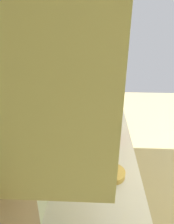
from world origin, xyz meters
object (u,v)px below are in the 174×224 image
object	(u,v)px
oven_range	(97,102)
kettle	(109,132)
microwave	(96,95)
bowl	(113,173)

from	to	relation	value
oven_range	kettle	xyz separation A→B (m)	(-1.80, -0.12, 0.50)
oven_range	microwave	world-z (taller)	microwave
bowl	oven_range	bearing A→B (deg)	3.00
bowl	kettle	bearing A→B (deg)	0.00
oven_range	bowl	bearing A→B (deg)	-177.00
microwave	bowl	distance (m)	1.23
oven_range	microwave	xyz separation A→B (m)	(-1.10, 0.02, 0.58)
oven_range	bowl	distance (m)	2.36
oven_range	microwave	size ratio (longest dim) A/B	2.06
oven_range	bowl	world-z (taller)	oven_range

